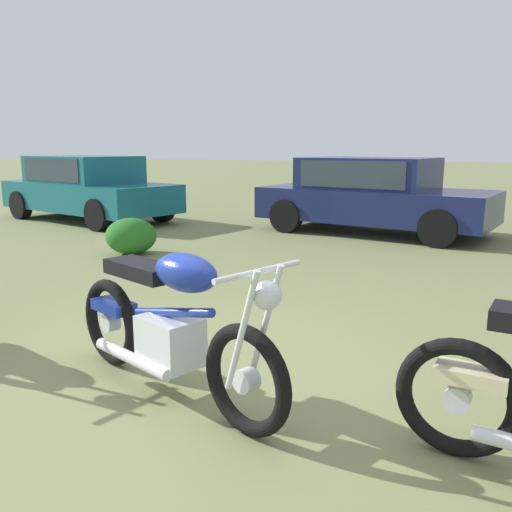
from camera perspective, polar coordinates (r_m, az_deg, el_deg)
The scene contains 5 objects.
ground_plane at distance 3.89m, azimuth -7.62°, elevation -13.29°, with size 120.00×120.00×0.00m, color olive.
motorcycle_blue at distance 3.56m, azimuth -9.17°, elevation -7.21°, with size 1.99×1.08×1.02m.
car_teal at distance 12.67m, azimuth -17.57°, elevation 7.24°, with size 4.68×2.96×1.43m.
car_navy at distance 10.51m, azimuth 12.24°, elevation 6.75°, with size 4.58×2.72×1.43m.
shrub_low at distance 8.48m, azimuth -13.15°, elevation 2.08°, with size 0.79×0.75×0.56m.
Camera 1 is at (1.75, -3.07, 1.63)m, focal length 37.60 mm.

